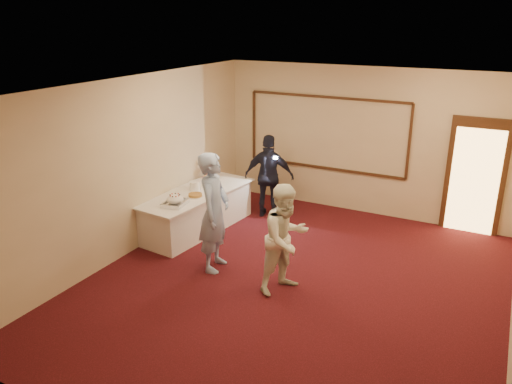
{
  "coord_description": "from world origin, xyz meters",
  "views": [
    {
      "loc": [
        2.6,
        -6.25,
        3.92
      ],
      "look_at": [
        -1.0,
        0.67,
        1.15
      ],
      "focal_mm": 35.0,
      "sensor_mm": 36.0,
      "label": 1
    }
  ],
  "objects_px": {
    "plate_stack_a": "(195,186)",
    "man": "(214,212)",
    "woman": "(286,239)",
    "buffet_table": "(197,210)",
    "pavlova_tray": "(175,201)",
    "plate_stack_b": "(210,183)",
    "guest": "(269,176)",
    "tart": "(195,195)",
    "cupcake_stand": "(209,171)"
  },
  "relations": [
    {
      "from": "buffet_table",
      "to": "man",
      "type": "bearing_deg",
      "value": -45.64
    },
    {
      "from": "woman",
      "to": "pavlova_tray",
      "type": "bearing_deg",
      "value": 102.83
    },
    {
      "from": "pavlova_tray",
      "to": "cupcake_stand",
      "type": "relative_size",
      "value": 1.27
    },
    {
      "from": "buffet_table",
      "to": "guest",
      "type": "height_order",
      "value": "guest"
    },
    {
      "from": "pavlova_tray",
      "to": "man",
      "type": "distance_m",
      "value": 1.15
    },
    {
      "from": "pavlova_tray",
      "to": "woman",
      "type": "xyz_separation_m",
      "value": [
        2.36,
        -0.52,
        -0.01
      ]
    },
    {
      "from": "buffet_table",
      "to": "man",
      "type": "xyz_separation_m",
      "value": [
        1.14,
        -1.16,
        0.59
      ]
    },
    {
      "from": "plate_stack_b",
      "to": "woman",
      "type": "bearing_deg",
      "value": -34.88
    },
    {
      "from": "plate_stack_b",
      "to": "man",
      "type": "bearing_deg",
      "value": -55.48
    },
    {
      "from": "buffet_table",
      "to": "plate_stack_b",
      "type": "height_order",
      "value": "plate_stack_b"
    },
    {
      "from": "tart",
      "to": "woman",
      "type": "relative_size",
      "value": 0.18
    },
    {
      "from": "woman",
      "to": "guest",
      "type": "xyz_separation_m",
      "value": [
        -1.51,
        2.53,
        0.02
      ]
    },
    {
      "from": "pavlova_tray",
      "to": "guest",
      "type": "height_order",
      "value": "guest"
    },
    {
      "from": "plate_stack_b",
      "to": "guest",
      "type": "distance_m",
      "value": 1.23
    },
    {
      "from": "cupcake_stand",
      "to": "guest",
      "type": "bearing_deg",
      "value": 21.19
    },
    {
      "from": "buffet_table",
      "to": "plate_stack_b",
      "type": "bearing_deg",
      "value": 77.25
    },
    {
      "from": "buffet_table",
      "to": "pavlova_tray",
      "type": "height_order",
      "value": "pavlova_tray"
    },
    {
      "from": "woman",
      "to": "guest",
      "type": "bearing_deg",
      "value": 55.91
    },
    {
      "from": "cupcake_stand",
      "to": "man",
      "type": "bearing_deg",
      "value": -55.61
    },
    {
      "from": "tart",
      "to": "guest",
      "type": "relative_size",
      "value": 0.17
    },
    {
      "from": "plate_stack_b",
      "to": "woman",
      "type": "relative_size",
      "value": 0.12
    },
    {
      "from": "plate_stack_b",
      "to": "plate_stack_a",
      "type": "bearing_deg",
      "value": -114.5
    },
    {
      "from": "tart",
      "to": "guest",
      "type": "bearing_deg",
      "value": 62.79
    },
    {
      "from": "buffet_table",
      "to": "tart",
      "type": "height_order",
      "value": "tart"
    },
    {
      "from": "cupcake_stand",
      "to": "plate_stack_b",
      "type": "distance_m",
      "value": 0.55
    },
    {
      "from": "pavlova_tray",
      "to": "plate_stack_a",
      "type": "bearing_deg",
      "value": 98.89
    },
    {
      "from": "pavlova_tray",
      "to": "cupcake_stand",
      "type": "height_order",
      "value": "cupcake_stand"
    },
    {
      "from": "pavlova_tray",
      "to": "guest",
      "type": "distance_m",
      "value": 2.19
    },
    {
      "from": "plate_stack_a",
      "to": "woman",
      "type": "bearing_deg",
      "value": -28.04
    },
    {
      "from": "tart",
      "to": "man",
      "type": "height_order",
      "value": "man"
    },
    {
      "from": "cupcake_stand",
      "to": "pavlova_tray",
      "type": "bearing_deg",
      "value": -79.52
    },
    {
      "from": "cupcake_stand",
      "to": "buffet_table",
      "type": "bearing_deg",
      "value": -74.87
    },
    {
      "from": "plate_stack_a",
      "to": "man",
      "type": "relative_size",
      "value": 0.11
    },
    {
      "from": "plate_stack_b",
      "to": "man",
      "type": "distance_m",
      "value": 1.86
    },
    {
      "from": "cupcake_stand",
      "to": "plate_stack_a",
      "type": "xyz_separation_m",
      "value": [
        0.16,
        -0.77,
        -0.06
      ]
    },
    {
      "from": "cupcake_stand",
      "to": "plate_stack_a",
      "type": "bearing_deg",
      "value": -77.86
    },
    {
      "from": "buffet_table",
      "to": "plate_stack_a",
      "type": "height_order",
      "value": "plate_stack_a"
    },
    {
      "from": "cupcake_stand",
      "to": "woman",
      "type": "distance_m",
      "value": 3.38
    },
    {
      "from": "tart",
      "to": "woman",
      "type": "xyz_separation_m",
      "value": [
        2.28,
        -1.03,
        0.04
      ]
    },
    {
      "from": "man",
      "to": "woman",
      "type": "height_order",
      "value": "man"
    },
    {
      "from": "plate_stack_a",
      "to": "pavlova_tray",
      "type": "bearing_deg",
      "value": -81.11
    },
    {
      "from": "plate_stack_b",
      "to": "tart",
      "type": "relative_size",
      "value": 0.66
    },
    {
      "from": "plate_stack_a",
      "to": "guest",
      "type": "distance_m",
      "value": 1.56
    },
    {
      "from": "plate_stack_a",
      "to": "plate_stack_b",
      "type": "relative_size",
      "value": 1.1
    },
    {
      "from": "man",
      "to": "woman",
      "type": "distance_m",
      "value": 1.3
    },
    {
      "from": "woman",
      "to": "guest",
      "type": "distance_m",
      "value": 2.95
    },
    {
      "from": "cupcake_stand",
      "to": "plate_stack_a",
      "type": "relative_size",
      "value": 1.97
    },
    {
      "from": "buffet_table",
      "to": "pavlova_tray",
      "type": "distance_m",
      "value": 0.88
    },
    {
      "from": "pavlova_tray",
      "to": "tart",
      "type": "relative_size",
      "value": 1.81
    },
    {
      "from": "pavlova_tray",
      "to": "tart",
      "type": "xyz_separation_m",
      "value": [
        0.08,
        0.51,
        -0.05
      ]
    }
  ]
}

